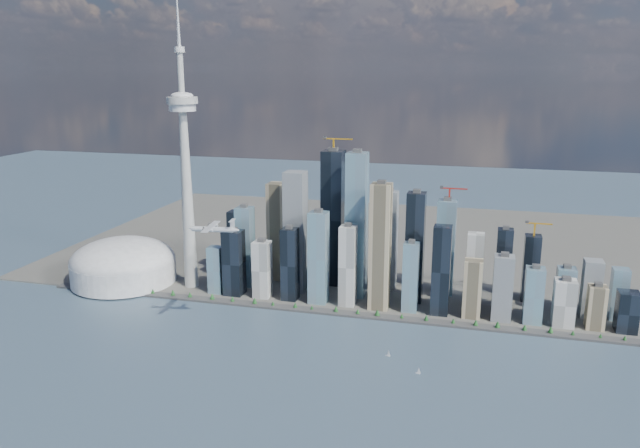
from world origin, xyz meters
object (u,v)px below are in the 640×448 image
(needle_tower, at_px, (186,166))
(sailboat_west, at_px, (388,354))
(sailboat_east, at_px, (418,372))
(airplane, at_px, (214,229))
(dome_stadium, at_px, (123,264))

(needle_tower, height_order, sailboat_west, needle_tower)
(needle_tower, height_order, sailboat_east, needle_tower)
(airplane, height_order, sailboat_east, airplane)
(dome_stadium, bearing_deg, sailboat_east, -21.13)
(sailboat_west, bearing_deg, airplane, -163.43)
(needle_tower, height_order, dome_stadium, needle_tower)
(dome_stadium, xyz_separation_m, sailboat_west, (552.42, -188.84, -36.04))
(dome_stadium, xyz_separation_m, airplane, (280.46, -185.07, 135.53))
(dome_stadium, distance_m, airplane, 362.32)
(airplane, bearing_deg, sailboat_west, -8.37)
(needle_tower, distance_m, sailboat_east, 570.44)
(airplane, distance_m, sailboat_west, 321.58)
(sailboat_west, height_order, sailboat_east, sailboat_west)
(airplane, bearing_deg, dome_stadium, 139.00)
(sailboat_west, relative_size, sailboat_east, 1.03)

